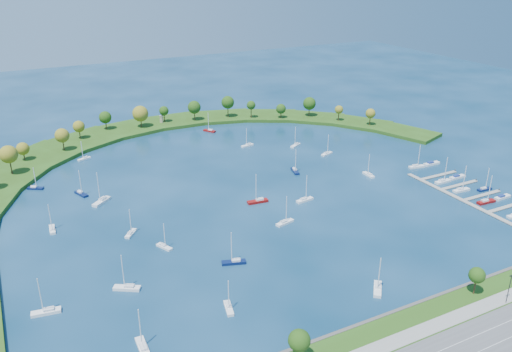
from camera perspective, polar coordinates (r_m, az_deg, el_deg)
name	(u,v)px	position (r m, az deg, el deg)	size (l,w,h in m)	color
ground	(251,189)	(242.44, -0.51, -1.49)	(700.00, 700.00, 0.00)	#072943
south_shoreline	(454,351)	(158.66, 20.95, -17.54)	(420.00, 43.10, 11.60)	#274612
breakwater	(126,170)	(270.46, -14.05, 0.68)	(286.74, 247.64, 2.00)	#274612
breakwater_trees	(155,123)	(310.91, -10.98, 5.74)	(236.78, 89.60, 14.68)	#382314
harbor_tower	(161,119)	(340.51, -10.34, 6.18)	(2.60, 2.60, 4.65)	gray
dock_system	(487,203)	(250.07, 24.00, -2.72)	(24.28, 82.00, 1.60)	gray
moored_boat_0	(81,193)	(249.68, -18.64, -1.79)	(5.12, 8.68, 12.33)	#0A1742
moored_boat_1	(210,130)	(325.08, -5.11, 5.03)	(6.28, 8.17, 12.05)	maroon
moored_boat_2	(143,346)	(153.97, -12.33, -17.80)	(2.65, 8.76, 12.79)	white
moored_boat_3	(327,153)	(287.72, 7.77, 2.50)	(8.00, 4.58, 11.35)	white
moored_boat_4	(127,287)	(177.88, -13.96, -11.74)	(8.77, 6.69, 12.91)	white
moored_boat_5	(258,201)	(229.28, 0.20, -2.72)	(9.61, 3.61, 13.80)	maroon
moored_boat_6	(296,145)	(298.96, 4.37, 3.44)	(8.06, 5.76, 11.70)	white
moored_boat_7	(84,158)	(293.02, -18.33, 1.89)	(7.30, 4.36, 10.37)	white
moored_boat_8	(131,233)	(209.58, -13.57, -6.06)	(6.22, 6.92, 10.72)	white
moored_boat_9	(35,187)	(263.56, -23.07, -1.16)	(7.43, 5.58, 10.89)	#0A1742
moored_boat_10	(369,174)	(263.28, 12.27, 0.21)	(2.39, 7.68, 11.18)	white
moored_boat_11	(234,261)	(185.97, -2.44, -9.34)	(8.88, 4.96, 12.59)	#0A1742
moored_boat_12	(102,201)	(239.05, -16.58, -2.61)	(9.42, 8.79, 14.82)	white
moored_boat_13	(46,311)	(174.86, -22.03, -13.57)	(8.94, 3.69, 12.75)	white
moored_boat_14	(295,170)	(262.54, 4.30, 0.63)	(4.46, 8.74, 12.37)	#0A1742
moored_boat_15	(247,145)	(298.05, -0.94, 3.44)	(7.86, 3.54, 11.17)	white
moored_boat_16	(164,246)	(197.96, -10.04, -7.57)	(4.77, 7.25, 10.40)	white
moored_boat_17	(305,199)	(231.67, 5.36, -2.56)	(8.58, 3.47, 12.26)	white
moored_boat_18	(229,307)	(164.68, -3.03, -14.16)	(3.76, 7.68, 10.88)	white
moored_boat_19	(52,229)	(221.85, -21.47, -5.39)	(2.64, 7.76, 11.22)	white
moored_boat_20	(378,288)	(176.93, 13.20, -11.87)	(7.47, 8.16, 12.73)	white
moored_boat_21	(285,222)	(211.91, 3.18, -5.04)	(8.54, 4.18, 12.10)	white
docked_boat_4	(486,201)	(250.37, 23.93, -2.53)	(9.07, 3.15, 13.10)	maroon
docked_boat_5	(502,197)	(258.27, 25.42, -2.10)	(8.93, 2.90, 1.80)	white
docked_boat_6	(461,189)	(258.30, 21.60, -1.39)	(8.69, 2.84, 12.61)	white
docked_boat_7	(485,189)	(263.63, 23.78, -1.27)	(7.62, 2.53, 11.05)	#0A1742
docked_boat_8	(443,181)	(265.06, 19.83, -0.51)	(8.82, 2.65, 12.89)	white
docked_boat_9	(457,177)	(273.03, 21.22, -0.09)	(8.95, 2.67, 1.82)	white
docked_boat_10	(417,166)	(279.66, 17.20, 1.05)	(8.64, 3.75, 12.30)	white
docked_boat_11	(431,163)	(286.20, 18.70, 1.31)	(9.39, 2.68, 1.91)	white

